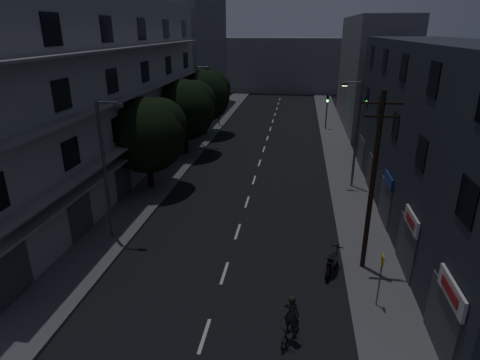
% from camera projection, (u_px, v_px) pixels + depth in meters
% --- Properties ---
extents(ground, '(160.00, 160.00, 0.00)m').
position_uv_depth(ground, '(260.00, 161.00, 37.49)').
color(ground, black).
rests_on(ground, ground).
extents(sidewalk_left, '(3.00, 90.00, 0.15)m').
position_uv_depth(sidewalk_left, '(182.00, 157.00, 38.48)').
color(sidewalk_left, '#565659').
rests_on(sidewalk_left, ground).
extents(sidewalk_right, '(3.00, 90.00, 0.15)m').
position_uv_depth(sidewalk_right, '(342.00, 164.00, 36.45)').
color(sidewalk_right, '#565659').
rests_on(sidewalk_right, ground).
extents(lane_markings, '(0.15, 60.50, 0.01)m').
position_uv_depth(lane_markings, '(266.00, 143.00, 43.27)').
color(lane_markings, beige).
rests_on(lane_markings, ground).
extents(building_left, '(7.00, 36.00, 14.00)m').
position_uv_depth(building_left, '(94.00, 94.00, 30.15)').
color(building_left, '#A4A5A0').
rests_on(building_left, ground).
extents(building_right, '(6.19, 28.00, 11.00)m').
position_uv_depth(building_right, '(445.00, 139.00, 23.74)').
color(building_right, '#292E38').
rests_on(building_right, ground).
extents(building_far_left, '(6.00, 20.00, 16.00)m').
position_uv_depth(building_far_left, '(194.00, 55.00, 57.55)').
color(building_far_left, slate).
rests_on(building_far_left, ground).
extents(building_far_right, '(6.00, 20.00, 13.00)m').
position_uv_depth(building_far_right, '(372.00, 73.00, 49.29)').
color(building_far_right, slate).
rests_on(building_far_right, ground).
extents(building_far_end, '(24.00, 8.00, 10.00)m').
position_uv_depth(building_far_end, '(283.00, 65.00, 77.35)').
color(building_far_end, slate).
rests_on(building_far_end, ground).
extents(tree_near, '(5.61, 5.61, 6.92)m').
position_uv_depth(tree_near, '(148.00, 132.00, 29.49)').
color(tree_near, black).
rests_on(tree_near, sidewalk_left).
extents(tree_mid, '(5.78, 5.78, 7.11)m').
position_uv_depth(tree_mid, '(185.00, 108.00, 38.00)').
color(tree_mid, black).
rests_on(tree_mid, sidewalk_left).
extents(tree_far, '(5.86, 5.86, 7.25)m').
position_uv_depth(tree_far, '(204.00, 94.00, 45.23)').
color(tree_far, black).
rests_on(tree_far, sidewalk_left).
extents(traffic_signal_far_right, '(0.28, 0.37, 4.10)m').
position_uv_depth(traffic_signal_far_right, '(327.00, 104.00, 48.03)').
color(traffic_signal_far_right, black).
rests_on(traffic_signal_far_right, sidewalk_right).
extents(traffic_signal_far_left, '(0.28, 0.37, 4.10)m').
position_uv_depth(traffic_signal_far_left, '(218.00, 102.00, 49.78)').
color(traffic_signal_far_left, black).
rests_on(traffic_signal_far_left, sidewalk_left).
extents(street_lamp_left_near, '(1.51, 0.25, 8.00)m').
position_uv_depth(street_lamp_left_near, '(106.00, 165.00, 22.10)').
color(street_lamp_left_near, '#55585C').
rests_on(street_lamp_left_near, sidewalk_left).
extents(street_lamp_right, '(1.51, 0.25, 8.00)m').
position_uv_depth(street_lamp_right, '(356.00, 130.00, 29.71)').
color(street_lamp_right, '#5B5D63').
rests_on(street_lamp_right, sidewalk_right).
extents(street_lamp_left_far, '(1.51, 0.25, 8.00)m').
position_uv_depth(street_lamp_left_far, '(199.00, 102.00, 41.00)').
color(street_lamp_left_far, '#575A5F').
rests_on(street_lamp_left_far, sidewalk_left).
extents(utility_pole, '(1.80, 0.24, 9.00)m').
position_uv_depth(utility_pole, '(373.00, 181.00, 19.04)').
color(utility_pole, black).
rests_on(utility_pole, sidewalk_right).
extents(bus_stop_sign, '(0.06, 0.35, 2.52)m').
position_uv_depth(bus_stop_sign, '(381.00, 271.00, 17.18)').
color(bus_stop_sign, '#595B60').
rests_on(bus_stop_sign, sidewalk_right).
extents(motorcycle, '(0.96, 2.01, 1.35)m').
position_uv_depth(motorcycle, '(332.00, 264.00, 20.20)').
color(motorcycle, black).
rests_on(motorcycle, ground).
extents(cyclist, '(1.18, 1.80, 2.16)m').
position_uv_depth(cyclist, '(291.00, 326.00, 15.72)').
color(cyclist, black).
rests_on(cyclist, ground).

